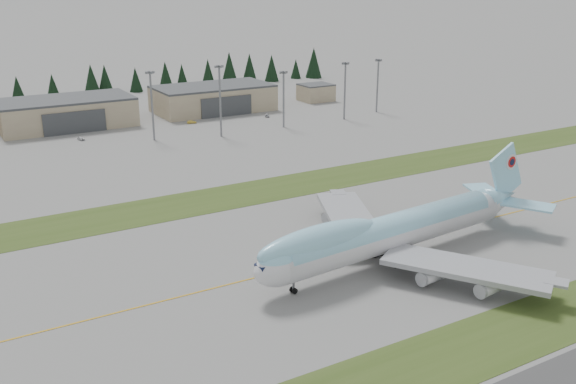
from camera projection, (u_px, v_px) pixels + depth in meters
ground at (315, 263)px, 126.52m from camera, size 7000.00×7000.00×0.00m
grass_strip_near at (452, 356)px, 95.41m from camera, size 400.00×14.00×0.08m
grass_strip_far at (220, 198)px, 163.37m from camera, size 400.00×18.00×0.08m
taxiway_line_main at (315, 263)px, 126.52m from camera, size 400.00×0.40×0.02m
boeing_747_freighter at (392, 231)px, 125.44m from camera, size 72.80×62.61×19.16m
hangar_center at (66, 113)px, 240.38m from camera, size 48.00×26.60×10.80m
hangar_right at (213, 98)px, 269.06m from camera, size 48.00×26.60×10.80m
control_shed at (316, 92)px, 291.91m from camera, size 14.00×12.00×7.60m
floodlight_masts at (224, 90)px, 226.17m from camera, size 193.65×10.13×24.93m
service_vehicle_a at (81, 140)px, 221.93m from camera, size 2.26×3.82×1.22m
service_vehicle_b at (192, 123)px, 247.30m from camera, size 3.76×2.11×1.17m
service_vehicle_c at (267, 117)px, 259.13m from camera, size 3.05×4.27×1.15m
conifer_belt at (85, 81)px, 301.48m from camera, size 273.04×15.23×16.82m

